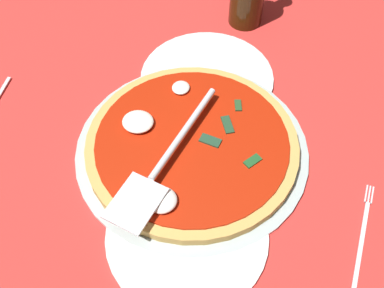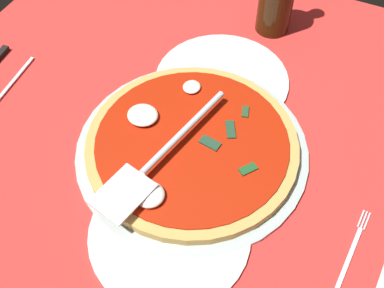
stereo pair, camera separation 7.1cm
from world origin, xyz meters
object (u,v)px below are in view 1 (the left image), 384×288
dinner_plate_left (207,77)px  pizza_server (164,160)px  dinner_plate_right (187,235)px  place_setting_far (379,257)px  pizza (191,145)px

dinner_plate_left → pizza_server: bearing=-2.0°
dinner_plate_left → dinner_plate_right: 30.95cm
dinner_plate_left → place_setting_far: bearing=49.3°
pizza_server → place_setting_far: 32.32cm
dinner_plate_right → pizza: size_ratio=0.68×
dinner_plate_left → place_setting_far: 40.78cm
pizza → dinner_plate_right: bearing=13.8°
pizza → pizza_server: size_ratio=1.20×
pizza → place_setting_far: 31.11cm
dinner_plate_left → pizza_server: (22.01, -0.77, 4.16)cm
dinner_plate_left → pizza: 16.53cm
dinner_plate_left → pizza_server: size_ratio=0.86×
dinner_plate_right → pizza_server: (-8.52, -5.83, 4.16)cm
place_setting_far → pizza_server: bearing=86.6°
pizza → place_setting_far: bearing=70.8°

